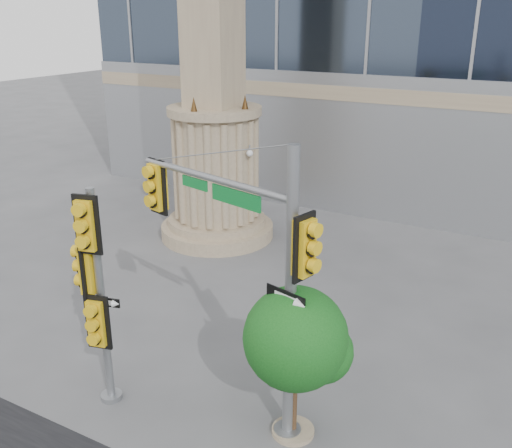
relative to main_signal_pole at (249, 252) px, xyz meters
The scene contains 5 objects.
ground 3.87m from the main_signal_pole, 127.56° to the right, with size 120.00×120.00×0.00m, color #545456.
monument 10.79m from the main_signal_pole, 126.37° to the left, with size 4.40×4.40×16.60m.
main_signal_pole is the anchor object (origin of this frame).
secondary_signal_pole 3.38m from the main_signal_pole, 156.28° to the right, with size 0.93×0.67×5.04m.
street_tree 2.04m from the main_signal_pole, ahead, with size 2.15×2.10×3.35m.
Camera 1 is at (5.53, -8.70, 8.31)m, focal length 40.00 mm.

